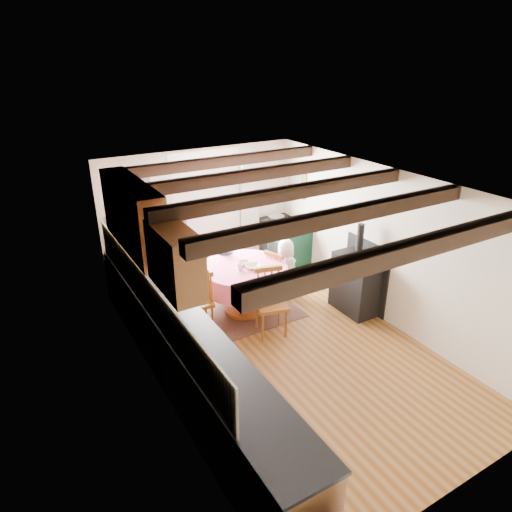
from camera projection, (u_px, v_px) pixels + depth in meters
floor at (284, 349)px, 6.49m from camera, size 3.60×5.50×0.00m
ceiling at (289, 186)px, 5.51m from camera, size 3.60×5.50×0.00m
wall_back at (202, 215)px, 8.16m from camera, size 3.60×0.00×2.40m
wall_front at (467, 398)px, 3.83m from camera, size 3.60×0.00×2.40m
wall_left at (156, 309)px, 5.17m from camera, size 0.00×5.50×2.40m
wall_right at (385, 247)px, 6.83m from camera, size 0.00×5.50×2.40m
beam_a at (417, 248)px, 3.97m from camera, size 3.60×0.16×0.16m
beam_b at (342, 216)px, 4.76m from camera, size 3.60×0.16×0.16m
beam_c at (289, 193)px, 5.54m from camera, size 3.60×0.16×0.16m
beam_d at (249, 176)px, 6.33m from camera, size 3.60×0.16×0.16m
beam_e at (218, 162)px, 7.12m from camera, size 3.60×0.16×0.16m
splash_left at (149, 298)px, 5.41m from camera, size 0.02×4.50×0.55m
splash_back at (148, 225)px, 7.69m from camera, size 1.40×0.02×0.55m
base_cabinet_left at (184, 356)px, 5.62m from camera, size 0.60×5.30×0.88m
base_cabinet_back at (155, 272)px, 7.75m from camera, size 1.30×0.60×0.88m
worktop_left at (184, 324)px, 5.44m from camera, size 0.64×5.30×0.04m
worktop_back at (153, 248)px, 7.55m from camera, size 1.30×0.64×0.04m
wall_cabinet_glass at (133, 215)px, 5.88m from camera, size 0.34×1.80×0.90m
wall_cabinet_solid at (175, 260)px, 4.72m from camera, size 0.34×0.90×0.70m
window_frame at (206, 193)px, 8.03m from camera, size 1.34×0.03×1.54m
window_pane at (206, 193)px, 8.04m from camera, size 1.20×0.01×1.40m
curtain_left at (164, 230)px, 7.78m from camera, size 0.35×0.10×2.10m
curtain_right at (250, 214)px, 8.56m from camera, size 0.35×0.10×2.10m
curtain_rod at (206, 161)px, 7.72m from camera, size 2.00×0.03×0.03m
wall_picture at (297, 181)px, 8.42m from camera, size 0.04×0.50×0.60m
wall_plate at (253, 181)px, 8.42m from camera, size 0.30×0.02×0.30m
rug at (245, 311)px, 7.41m from camera, size 1.66×1.29×0.01m
dining_table at (244, 290)px, 7.25m from camera, size 1.37×1.37×0.82m
chair_near at (271, 303)px, 6.66m from camera, size 0.55×0.56×1.03m
chair_left at (197, 299)px, 6.74m from camera, size 0.53×0.51×1.04m
chair_right at (279, 275)px, 7.60m from camera, size 0.52×0.51×0.93m
aga_range at (283, 245)px, 8.77m from camera, size 0.68×1.05×0.97m
cast_iron_stove at (357, 269)px, 7.17m from camera, size 0.45×0.75×1.50m
child_far at (225, 269)px, 7.66m from camera, size 0.44×0.34×1.06m
child_right at (285, 268)px, 7.71m from camera, size 0.48×0.59×1.04m
bowl_a at (253, 267)px, 7.00m from camera, size 0.31×0.31×0.06m
bowl_b at (244, 263)px, 7.12m from camera, size 0.26×0.26×0.06m
cup at (240, 267)px, 6.95m from camera, size 0.11×0.11×0.09m
canister_tall at (141, 243)px, 7.41m from camera, size 0.14×0.14×0.23m
canister_wide at (154, 240)px, 7.59m from camera, size 0.16×0.16×0.18m
canister_slim at (166, 238)px, 7.52m from camera, size 0.10×0.10×0.28m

